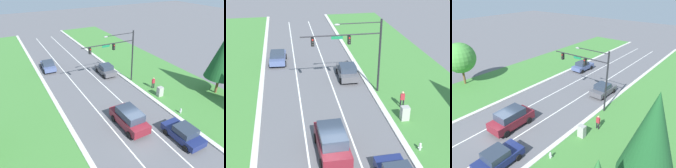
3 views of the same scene
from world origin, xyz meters
The scene contains 11 objects.
ground_plane centered at (0.00, 0.00, 0.00)m, with size 160.00×160.00×0.00m, color #5B5B60.
curb_strip_right centered at (5.65, 0.00, 0.07)m, with size 0.50×90.00×0.15m.
lane_stripe_inner_left centered at (-1.80, 0.00, 0.00)m, with size 0.14×81.00×0.01m.
lane_stripe_inner_right centered at (1.80, 0.00, 0.00)m, with size 0.14×81.00×0.01m.
traffic_signal_mast centered at (3.94, 10.37, 5.07)m, with size 7.77×0.41×7.57m.
graphite_sedan centered at (3.80, 14.18, 0.82)m, with size 2.20×4.29×1.66m.
slate_blue_sedan centered at (-3.84, 20.18, 0.81)m, with size 2.24×4.31×1.60m.
burgundy_suv centered at (-0.02, 1.24, 1.07)m, with size 2.33×4.99×2.08m.
utility_cabinet centered at (6.91, 4.61, 0.67)m, with size 0.70×0.60×1.35m.
pedestrian centered at (7.47, 6.77, 0.94)m, with size 0.41×0.27×1.69m.
fire_hydrant centered at (6.50, 0.37, 0.34)m, with size 0.34×0.20×0.70m.
Camera 2 is at (-2.86, -17.17, 14.64)m, focal length 50.00 mm.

